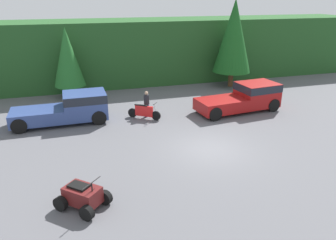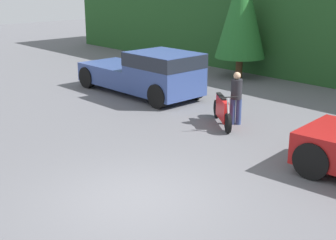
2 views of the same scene
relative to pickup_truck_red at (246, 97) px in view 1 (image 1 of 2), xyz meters
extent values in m
plane|color=#5B5B60|center=(-4.88, -5.10, -1.00)|extent=(80.00, 80.00, 0.00)
cube|color=#235123|center=(-4.88, 10.90, 1.78)|extent=(44.00, 6.00, 5.56)
cylinder|color=brown|center=(-11.67, 6.72, -0.51)|extent=(0.33, 0.33, 0.98)
cone|color=#236628|center=(-11.67, 6.72, 2.21)|extent=(2.40, 2.40, 4.46)
cylinder|color=brown|center=(2.01, 6.22, -0.33)|extent=(0.45, 0.45, 1.34)
cone|color=#19561E|center=(2.01, 6.22, 3.38)|extent=(3.27, 3.27, 6.09)
cube|color=maroon|center=(0.94, 0.10, 0.07)|extent=(2.85, 2.38, 1.63)
cube|color=#1E232D|center=(0.94, 0.10, 0.60)|extent=(2.87, 2.40, 0.52)
cube|color=maroon|center=(-1.97, -0.21, -0.35)|extent=(3.43, 2.44, 0.80)
cylinder|color=black|center=(1.56, 1.14, -0.54)|extent=(0.94, 0.37, 0.92)
cylinder|color=black|center=(1.77, -0.80, -0.54)|extent=(0.94, 0.37, 0.92)
cylinder|color=black|center=(-3.09, 0.66, -0.54)|extent=(0.94, 0.37, 0.92)
cylinder|color=black|center=(-2.88, -1.28, -0.54)|extent=(0.94, 0.37, 0.92)
cube|color=#334784|center=(-10.86, 1.13, 0.07)|extent=(2.65, 2.15, 1.63)
cube|color=#1E232D|center=(-10.86, 1.13, 0.60)|extent=(2.67, 2.17, 0.52)
cube|color=#334784|center=(-13.78, 1.10, -0.35)|extent=(3.23, 2.16, 0.80)
cylinder|color=black|center=(-10.16, 2.11, -0.54)|extent=(0.92, 0.29, 0.92)
cylinder|color=black|center=(-10.14, 0.16, -0.54)|extent=(0.92, 0.29, 0.92)
cylinder|color=black|center=(-14.79, 2.06, -0.54)|extent=(0.92, 0.29, 0.92)
cylinder|color=black|center=(-14.77, 0.11, -0.54)|extent=(0.92, 0.29, 0.92)
cylinder|color=black|center=(-6.52, -0.11, -0.69)|extent=(0.56, 0.45, 0.62)
cylinder|color=black|center=(-7.87, 0.88, -0.69)|extent=(0.56, 0.45, 0.62)
cube|color=red|center=(-7.19, 0.38, -0.47)|extent=(1.09, 0.86, 0.69)
cylinder|color=#B7B7BC|center=(-6.56, -0.08, -0.28)|extent=(0.27, 0.22, 0.80)
cylinder|color=black|center=(-6.56, -0.08, 0.13)|extent=(0.38, 0.51, 0.04)
cube|color=black|center=(-7.36, 0.50, -0.09)|extent=(0.81, 0.65, 0.06)
cylinder|color=black|center=(-10.75, -8.39, -0.71)|extent=(0.57, 0.56, 0.58)
cylinder|color=black|center=(-11.50, -9.18, -0.71)|extent=(0.57, 0.56, 0.58)
cylinder|color=black|center=(-11.66, -7.53, -0.71)|extent=(0.57, 0.56, 0.58)
cylinder|color=black|center=(-12.41, -8.31, -0.71)|extent=(0.57, 0.56, 0.58)
cube|color=#5B1919|center=(-11.58, -8.35, -0.46)|extent=(1.56, 1.54, 0.65)
cylinder|color=black|center=(-11.22, -8.70, 0.04)|extent=(0.07, 0.07, 0.35)
cylinder|color=black|center=(-11.22, -8.70, 0.22)|extent=(0.73, 0.76, 0.04)
cube|color=black|center=(-11.68, -8.26, -0.09)|extent=(0.90, 0.89, 0.08)
cylinder|color=navy|center=(-6.86, 0.82, -0.57)|extent=(0.26, 0.26, 0.87)
cylinder|color=navy|center=(-7.00, 0.67, -0.57)|extent=(0.26, 0.26, 0.87)
cylinder|color=#232328|center=(-6.93, 0.75, 0.19)|extent=(0.51, 0.51, 0.65)
sphere|color=tan|center=(-6.93, 0.75, 0.63)|extent=(0.33, 0.33, 0.23)
camera|label=1|loc=(-11.52, -19.43, 6.66)|focal=35.00mm
camera|label=2|loc=(2.47, -10.87, 3.66)|focal=50.00mm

